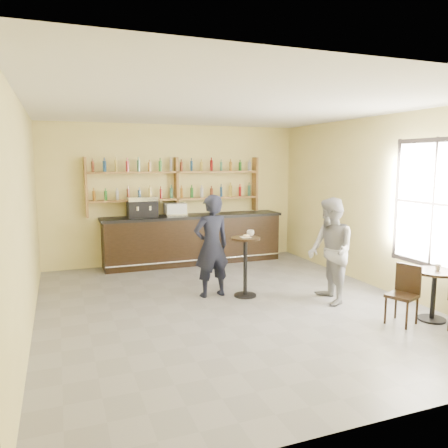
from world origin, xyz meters
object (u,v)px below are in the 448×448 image
object	(u,v)px
bar_counter	(193,239)
chair_west	(402,295)
pastry_case	(175,209)
espresso_machine	(142,207)
man_main	(211,246)
patron_second	(330,251)
cafe_table	(433,296)
pedestal_table	(245,267)

from	to	relation	value
bar_counter	chair_west	size ratio (longest dim) A/B	4.82
bar_counter	pastry_case	bearing A→B (deg)	180.00
espresso_machine	man_main	world-z (taller)	man_main
espresso_machine	chair_west	bearing A→B (deg)	-58.53
bar_counter	pastry_case	world-z (taller)	pastry_case
pastry_case	chair_west	world-z (taller)	pastry_case
bar_counter	patron_second	bearing A→B (deg)	-69.99
cafe_table	patron_second	distance (m)	1.67
cafe_table	chair_west	distance (m)	0.55
bar_counter	man_main	distance (m)	2.59
cafe_table	chair_west	world-z (taller)	chair_west
espresso_machine	patron_second	xyz separation A→B (m)	(2.47, -3.58, -0.48)
bar_counter	pedestal_table	bearing A→B (deg)	-87.56
bar_counter	espresso_machine	distance (m)	1.42
man_main	patron_second	size ratio (longest dim) A/B	1.01
espresso_machine	chair_west	size ratio (longest dim) A/B	0.73
chair_west	pedestal_table	bearing A→B (deg)	-163.42
pastry_case	patron_second	world-z (taller)	patron_second
pastry_case	chair_west	bearing A→B (deg)	-62.38
chair_west	patron_second	world-z (taller)	patron_second
cafe_table	chair_west	bearing A→B (deg)	174.81
pastry_case	pedestal_table	xyz separation A→B (m)	(0.54, -2.75, -0.75)
bar_counter	patron_second	xyz separation A→B (m)	(1.30, -3.58, 0.32)
pedestal_table	cafe_table	bearing A→B (deg)	-44.09
pastry_case	pedestal_table	distance (m)	2.91
pastry_case	bar_counter	bearing A→B (deg)	3.50
espresso_machine	patron_second	distance (m)	4.38
espresso_machine	pedestal_table	bearing A→B (deg)	-64.57
bar_counter	pedestal_table	distance (m)	2.76
espresso_machine	cafe_table	world-z (taller)	espresso_machine
pedestal_table	man_main	distance (m)	0.70
bar_counter	cafe_table	size ratio (longest dim) A/B	5.49
espresso_machine	pastry_case	bearing A→B (deg)	0.34
pedestal_table	patron_second	world-z (taller)	patron_second
pedestal_table	man_main	size ratio (longest dim) A/B	0.59
pastry_case	patron_second	xyz separation A→B (m)	(1.73, -3.58, -0.39)
patron_second	cafe_table	bearing A→B (deg)	47.95
espresso_machine	man_main	bearing A→B (deg)	-73.34
pedestal_table	patron_second	distance (m)	1.49
patron_second	chair_west	bearing A→B (deg)	29.50
espresso_machine	patron_second	size ratio (longest dim) A/B	0.36
pedestal_table	man_main	xyz separation A→B (m)	(-0.55, 0.23, 0.37)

